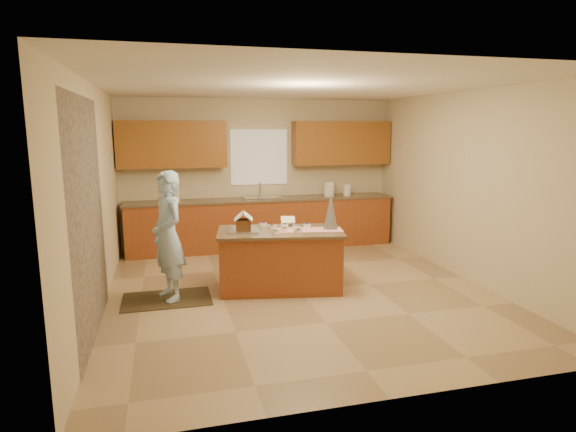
% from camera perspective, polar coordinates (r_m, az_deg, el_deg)
% --- Properties ---
extents(floor, '(5.50, 5.50, 0.00)m').
position_cam_1_polar(floor, '(6.60, 1.29, -8.84)').
color(floor, tan).
rests_on(floor, ground).
extents(ceiling, '(5.50, 5.50, 0.00)m').
position_cam_1_polar(ceiling, '(6.25, 1.40, 15.22)').
color(ceiling, silver).
rests_on(ceiling, floor).
extents(wall_back, '(5.50, 5.50, 0.00)m').
position_cam_1_polar(wall_back, '(8.95, -3.49, 5.09)').
color(wall_back, beige).
rests_on(wall_back, floor).
extents(wall_front, '(5.50, 5.50, 0.00)m').
position_cam_1_polar(wall_front, '(3.76, 12.87, -2.54)').
color(wall_front, beige).
rests_on(wall_front, floor).
extents(wall_left, '(5.50, 5.50, 0.00)m').
position_cam_1_polar(wall_left, '(6.10, -21.88, 1.89)').
color(wall_left, beige).
rests_on(wall_left, floor).
extents(wall_right, '(5.50, 5.50, 0.00)m').
position_cam_1_polar(wall_right, '(7.37, 20.42, 3.32)').
color(wall_right, beige).
rests_on(wall_right, floor).
extents(stone_accent, '(0.00, 2.50, 2.50)m').
position_cam_1_polar(stone_accent, '(5.33, -22.64, -0.39)').
color(stone_accent, gray).
rests_on(stone_accent, wall_left).
extents(window_curtain, '(1.05, 0.03, 1.00)m').
position_cam_1_polar(window_curtain, '(8.90, -3.47, 7.00)').
color(window_curtain, white).
rests_on(window_curtain, wall_back).
extents(back_counter_base, '(4.80, 0.60, 0.88)m').
position_cam_1_polar(back_counter_base, '(8.79, -3.05, -1.00)').
color(back_counter_base, '#9E4B20').
rests_on(back_counter_base, floor).
extents(back_counter_top, '(4.85, 0.63, 0.04)m').
position_cam_1_polar(back_counter_top, '(8.71, -3.08, 1.97)').
color(back_counter_top, brown).
rests_on(back_counter_top, back_counter_base).
extents(upper_cabinet_left, '(1.85, 0.35, 0.80)m').
position_cam_1_polar(upper_cabinet_left, '(8.57, -13.62, 8.28)').
color(upper_cabinet_left, '#996720').
rests_on(upper_cabinet_left, wall_back).
extents(upper_cabinet_right, '(1.85, 0.35, 0.80)m').
position_cam_1_polar(upper_cabinet_right, '(9.17, 6.36, 8.62)').
color(upper_cabinet_right, '#996720').
rests_on(upper_cabinet_right, wall_back).
extents(sink, '(0.70, 0.45, 0.12)m').
position_cam_1_polar(sink, '(8.71, -3.08, 1.90)').
color(sink, silver).
rests_on(sink, back_counter_top).
extents(faucet, '(0.03, 0.03, 0.28)m').
position_cam_1_polar(faucet, '(8.86, -3.32, 3.16)').
color(faucet, silver).
rests_on(faucet, back_counter_top).
extents(island_base, '(1.71, 1.07, 0.78)m').
position_cam_1_polar(island_base, '(6.57, -0.94, -5.36)').
color(island_base, '#9E4B20').
rests_on(island_base, floor).
extents(island_top, '(1.80, 1.15, 0.04)m').
position_cam_1_polar(island_top, '(6.47, -0.95, -1.88)').
color(island_top, brown).
rests_on(island_top, island_base).
extents(table_runner, '(0.93, 0.47, 0.01)m').
position_cam_1_polar(table_runner, '(6.50, 2.57, -1.64)').
color(table_runner, red).
rests_on(table_runner, island_top).
extents(baking_tray, '(0.46, 0.37, 0.02)m').
position_cam_1_polar(baking_tray, '(6.41, -5.30, -1.77)').
color(baking_tray, silver).
rests_on(baking_tray, island_top).
extents(cookbook, '(0.22, 0.18, 0.08)m').
position_cam_1_polar(cookbook, '(6.79, -0.01, -0.45)').
color(cookbook, white).
rests_on(cookbook, island_top).
extents(tinsel_tree, '(0.23, 0.23, 0.49)m').
position_cam_1_polar(tinsel_tree, '(6.54, 5.09, 0.56)').
color(tinsel_tree, silver).
rests_on(tinsel_tree, island_top).
extents(rug, '(1.12, 0.73, 0.01)m').
position_cam_1_polar(rug, '(6.46, -14.20, -9.55)').
color(rug, black).
rests_on(rug, floor).
extents(boy, '(0.59, 0.70, 1.65)m').
position_cam_1_polar(boy, '(6.23, -14.08, -2.33)').
color(boy, '#B0D4FA').
rests_on(boy, rug).
extents(canister_a, '(0.17, 0.17, 0.23)m').
position_cam_1_polar(canister_a, '(9.03, 4.85, 3.10)').
color(canister_a, white).
rests_on(canister_a, back_counter_top).
extents(canister_b, '(0.19, 0.19, 0.27)m').
position_cam_1_polar(canister_b, '(9.03, 4.95, 3.24)').
color(canister_b, white).
rests_on(canister_b, back_counter_top).
extents(canister_c, '(0.15, 0.15, 0.21)m').
position_cam_1_polar(canister_c, '(9.16, 7.05, 3.10)').
color(canister_c, white).
rests_on(canister_c, back_counter_top).
extents(paper_towel, '(0.11, 0.11, 0.25)m').
position_cam_1_polar(paper_towel, '(8.52, -13.16, 2.51)').
color(paper_towel, white).
rests_on(paper_towel, back_counter_top).
extents(gingerbread_house, '(0.28, 0.29, 0.25)m').
position_cam_1_polar(gingerbread_house, '(6.39, -5.31, -0.86)').
color(gingerbread_house, '#593917').
rests_on(gingerbread_house, baking_tray).
extents(candy_bowls, '(0.68, 0.64, 0.05)m').
position_cam_1_polar(candy_bowls, '(6.52, -0.35, -1.39)').
color(candy_bowls, white).
rests_on(candy_bowls, island_top).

